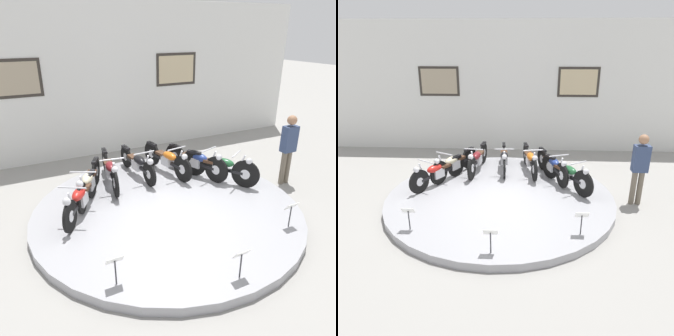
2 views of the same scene
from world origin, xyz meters
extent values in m
plane|color=gray|center=(0.00, 0.00, 0.00)|extent=(60.00, 60.00, 0.00)
cylinder|color=#99999E|center=(0.00, 0.00, 0.09)|extent=(5.58, 5.58, 0.17)
cube|color=silver|center=(0.00, 4.27, 2.22)|extent=(14.00, 0.20, 4.44)
cube|color=#2D2823|center=(-2.40, 4.16, 2.44)|extent=(1.40, 0.02, 1.00)
cube|color=tan|center=(-2.40, 4.15, 2.44)|extent=(1.24, 0.02, 0.84)
cube|color=#2D2823|center=(2.40, 4.16, 2.44)|extent=(1.40, 0.02, 1.00)
cube|color=#C6B289|center=(2.40, 4.15, 2.44)|extent=(1.24, 0.02, 0.84)
cylinder|color=black|center=(-2.01, -0.04, 0.48)|extent=(0.36, 0.55, 0.61)
cylinder|color=silver|center=(-2.01, -0.04, 0.48)|extent=(0.17, 0.22, 0.21)
cylinder|color=black|center=(-1.32, 1.12, 0.48)|extent=(0.36, 0.55, 0.61)
cylinder|color=silver|center=(-1.32, 1.12, 0.48)|extent=(0.17, 0.22, 0.21)
cube|color=black|center=(-1.66, 0.54, 0.48)|extent=(0.70, 1.10, 0.07)
cube|color=silver|center=(-1.69, 0.51, 0.50)|extent=(0.34, 0.38, 0.24)
ellipsoid|color=red|center=(-1.74, 0.42, 0.66)|extent=(0.44, 0.52, 0.20)
cube|color=#472D1E|center=(-1.55, 0.73, 0.62)|extent=(0.34, 0.38, 0.07)
cube|color=black|center=(-1.32, 1.12, 0.74)|extent=(0.27, 0.36, 0.06)
cylinder|color=silver|center=(-1.94, 0.09, 0.68)|extent=(0.17, 0.24, 0.54)
cylinder|color=silver|center=(-1.88, 0.18, 0.94)|extent=(0.48, 0.31, 0.03)
sphere|color=silver|center=(-2.04, -0.09, 0.82)|extent=(0.15, 0.15, 0.15)
cylinder|color=black|center=(-1.66, 0.54, 0.49)|extent=(0.34, 0.60, 0.64)
cylinder|color=silver|center=(-1.66, 0.54, 0.49)|extent=(0.16, 0.23, 0.22)
cylinder|color=black|center=(-1.05, 1.75, 0.49)|extent=(0.34, 0.60, 0.64)
cylinder|color=silver|center=(-1.05, 1.75, 0.49)|extent=(0.16, 0.23, 0.22)
cube|color=black|center=(-1.35, 1.15, 0.49)|extent=(0.62, 1.14, 0.07)
cube|color=silver|center=(-1.37, 1.11, 0.51)|extent=(0.32, 0.38, 0.24)
ellipsoid|color=beige|center=(-1.42, 1.02, 0.67)|extent=(0.41, 0.53, 0.20)
cube|color=#472D1E|center=(-1.25, 1.34, 0.63)|extent=(0.32, 0.38, 0.07)
cube|color=black|center=(-1.05, 1.75, 0.77)|extent=(0.25, 0.37, 0.06)
cylinder|color=silver|center=(-1.59, 0.68, 0.69)|extent=(0.15, 0.24, 0.54)
cylinder|color=silver|center=(-1.54, 0.77, 0.95)|extent=(0.50, 0.27, 0.03)
sphere|color=silver|center=(-1.68, 0.49, 0.83)|extent=(0.15, 0.15, 0.15)
cylinder|color=black|center=(-0.84, 0.90, 0.51)|extent=(0.14, 0.67, 0.67)
cylinder|color=silver|center=(-0.84, 0.90, 0.51)|extent=(0.09, 0.24, 0.23)
cylinder|color=black|center=(-0.67, 2.24, 0.51)|extent=(0.14, 0.67, 0.67)
cylinder|color=silver|center=(-0.67, 2.24, 0.51)|extent=(0.09, 0.24, 0.23)
cube|color=black|center=(-0.76, 1.57, 0.51)|extent=(0.23, 1.24, 0.07)
cube|color=silver|center=(-0.76, 1.53, 0.53)|extent=(0.24, 0.34, 0.24)
ellipsoid|color=maroon|center=(-0.77, 1.43, 0.69)|extent=(0.28, 0.50, 0.20)
cube|color=#472D1E|center=(-0.73, 1.79, 0.65)|extent=(0.24, 0.34, 0.07)
cube|color=black|center=(-0.67, 2.24, 0.79)|extent=(0.14, 0.37, 0.06)
cylinder|color=silver|center=(-0.82, 1.04, 0.71)|extent=(0.08, 0.25, 0.54)
cylinder|color=silver|center=(-0.81, 1.15, 0.97)|extent=(0.54, 0.10, 0.03)
sphere|color=silver|center=(-0.85, 0.84, 0.85)|extent=(0.15, 0.15, 0.15)
cylinder|color=black|center=(0.05, 1.04, 0.47)|extent=(0.10, 0.60, 0.60)
cylinder|color=silver|center=(0.05, 1.04, 0.47)|extent=(0.08, 0.21, 0.21)
cylinder|color=black|center=(-0.05, 2.39, 0.47)|extent=(0.10, 0.60, 0.60)
cylinder|color=silver|center=(-0.05, 2.39, 0.47)|extent=(0.08, 0.21, 0.21)
cube|color=black|center=(0.00, 1.72, 0.47)|extent=(0.16, 1.24, 0.07)
cube|color=silver|center=(0.00, 1.68, 0.49)|extent=(0.22, 0.33, 0.24)
ellipsoid|color=black|center=(0.01, 1.58, 0.65)|extent=(0.25, 0.49, 0.20)
cube|color=#472D1E|center=(-0.02, 1.94, 0.61)|extent=(0.22, 0.33, 0.07)
cube|color=black|center=(-0.05, 2.39, 0.73)|extent=(0.12, 0.37, 0.06)
cylinder|color=silver|center=(0.04, 1.19, 0.67)|extent=(0.06, 0.25, 0.54)
cylinder|color=silver|center=(0.03, 1.30, 0.93)|extent=(0.54, 0.07, 0.03)
sphere|color=silver|center=(0.05, 0.98, 0.81)|extent=(0.15, 0.15, 0.15)
cylinder|color=black|center=(0.87, 0.90, 0.50)|extent=(0.16, 0.66, 0.66)
cylinder|color=silver|center=(0.87, 0.90, 0.50)|extent=(0.10, 0.24, 0.23)
cylinder|color=black|center=(0.64, 2.23, 0.50)|extent=(0.16, 0.66, 0.66)
cylinder|color=silver|center=(0.64, 2.23, 0.50)|extent=(0.10, 0.24, 0.23)
cube|color=black|center=(0.76, 1.57, 0.50)|extent=(0.27, 1.24, 0.07)
cube|color=silver|center=(0.76, 1.53, 0.52)|extent=(0.25, 0.35, 0.24)
ellipsoid|color=#D16619|center=(0.78, 1.43, 0.68)|extent=(0.30, 0.51, 0.20)
cube|color=#472D1E|center=(0.72, 1.78, 0.64)|extent=(0.25, 0.35, 0.07)
cube|color=black|center=(0.64, 2.23, 0.78)|extent=(0.16, 0.37, 0.06)
cylinder|color=silver|center=(0.84, 1.05, 0.70)|extent=(0.08, 0.25, 0.54)
cylinder|color=silver|center=(0.82, 1.15, 0.96)|extent=(0.54, 0.12, 0.03)
sphere|color=silver|center=(0.88, 0.84, 0.84)|extent=(0.15, 0.15, 0.15)
cylinder|color=black|center=(1.58, 0.51, 0.50)|extent=(0.27, 0.64, 0.66)
cylinder|color=silver|center=(1.58, 0.51, 0.50)|extent=(0.14, 0.24, 0.23)
cylinder|color=black|center=(1.13, 1.78, 0.50)|extent=(0.27, 0.64, 0.66)
cylinder|color=silver|center=(1.13, 1.78, 0.50)|extent=(0.14, 0.24, 0.23)
cube|color=black|center=(1.35, 1.15, 0.50)|extent=(0.48, 1.20, 0.07)
cube|color=silver|center=(1.37, 1.11, 0.52)|extent=(0.29, 0.37, 0.24)
ellipsoid|color=navy|center=(1.40, 1.01, 0.68)|extent=(0.37, 0.53, 0.20)
cube|color=#472D1E|center=(1.28, 1.35, 0.64)|extent=(0.29, 0.37, 0.07)
cube|color=black|center=(1.13, 1.78, 0.78)|extent=(0.21, 0.37, 0.06)
cylinder|color=silver|center=(1.53, 0.65, 0.70)|extent=(0.12, 0.25, 0.54)
cylinder|color=silver|center=(1.49, 0.75, 0.96)|extent=(0.52, 0.21, 0.03)
sphere|color=silver|center=(1.60, 0.45, 0.84)|extent=(0.15, 0.15, 0.15)
cylinder|color=black|center=(2.03, -0.03, 0.51)|extent=(0.41, 0.60, 0.67)
cylinder|color=silver|center=(2.03, -0.03, 0.51)|extent=(0.18, 0.23, 0.24)
cylinder|color=black|center=(1.30, 1.11, 0.51)|extent=(0.41, 0.60, 0.67)
cylinder|color=silver|center=(1.30, 1.11, 0.51)|extent=(0.18, 0.23, 0.24)
cube|color=black|center=(1.66, 0.54, 0.51)|extent=(0.72, 1.09, 0.07)
cube|color=silver|center=(1.69, 0.51, 0.53)|extent=(0.34, 0.38, 0.24)
ellipsoid|color=#1E562D|center=(1.74, 0.42, 0.69)|extent=(0.44, 0.52, 0.20)
cube|color=#472D1E|center=(1.55, 0.73, 0.65)|extent=(0.34, 0.38, 0.07)
cube|color=black|center=(1.30, 1.11, 0.80)|extent=(0.28, 0.36, 0.06)
cylinder|color=silver|center=(1.95, 0.10, 0.71)|extent=(0.17, 0.24, 0.54)
cylinder|color=silver|center=(1.89, 0.19, 0.97)|extent=(0.47, 0.32, 0.03)
sphere|color=silver|center=(2.06, -0.08, 0.85)|extent=(0.15, 0.15, 0.15)
cylinder|color=#333338|center=(-1.71, -1.74, 0.38)|extent=(0.02, 0.02, 0.42)
cube|color=white|center=(-1.71, -1.74, 0.61)|extent=(0.26, 0.11, 0.15)
cylinder|color=#333338|center=(0.00, -2.44, 0.38)|extent=(0.02, 0.02, 0.42)
cube|color=white|center=(0.00, -2.44, 0.61)|extent=(0.26, 0.11, 0.15)
cylinder|color=#333338|center=(1.71, -1.74, 0.38)|extent=(0.02, 0.02, 0.42)
cube|color=white|center=(1.71, -1.74, 0.61)|extent=(0.26, 0.11, 0.15)
cylinder|color=#6B6051|center=(3.23, -0.01, 0.43)|extent=(0.13, 0.13, 0.86)
cylinder|color=#6B6051|center=(3.39, -0.01, 0.43)|extent=(0.13, 0.13, 0.86)
cube|color=navy|center=(3.31, -0.01, 1.18)|extent=(0.36, 0.22, 0.64)
sphere|color=#9E7051|center=(3.31, -0.01, 1.64)|extent=(0.23, 0.23, 0.23)
camera|label=1|loc=(-2.72, -5.45, 3.65)|focal=35.00mm
camera|label=2|loc=(0.53, -7.38, 3.74)|focal=35.00mm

